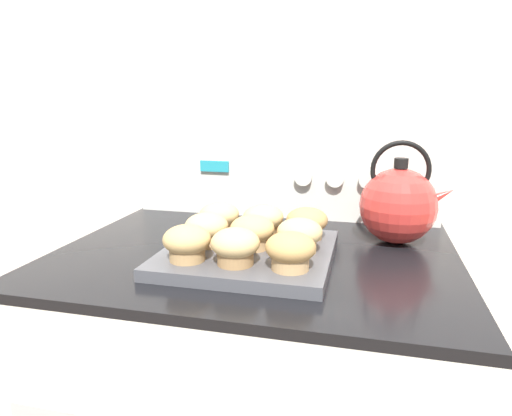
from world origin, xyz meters
TOP-DOWN VIEW (x-y plane):
  - wall_back at (0.00, 0.66)m, footprint 8.00×0.05m
  - control_panel at (0.00, 0.60)m, footprint 0.76×0.07m
  - muffin_pan at (0.00, 0.27)m, footprint 0.31×0.31m
  - muffin_r0_c0 at (-0.09, 0.18)m, footprint 0.08×0.08m
  - muffin_r0_c1 at (0.00, 0.18)m, footprint 0.08×0.08m
  - muffin_r0_c2 at (0.09, 0.18)m, footprint 0.08×0.08m
  - muffin_r1_c0 at (-0.08, 0.26)m, footprint 0.08×0.08m
  - muffin_r1_c1 at (0.01, 0.27)m, footprint 0.08×0.08m
  - muffin_r1_c2 at (0.09, 0.27)m, footprint 0.08×0.08m
  - muffin_r2_c0 at (-0.09, 0.35)m, footprint 0.08×0.08m
  - muffin_r2_c1 at (0.01, 0.36)m, footprint 0.08×0.08m
  - muffin_r2_c2 at (0.10, 0.35)m, footprint 0.08×0.08m
  - tea_kettle at (0.27, 0.44)m, footprint 0.19×0.16m

SIDE VIEW (x-z plane):
  - muffin_pan at x=0.00m, z-range 0.88..0.91m
  - muffin_r0_c0 at x=-0.09m, z-range 0.91..0.97m
  - muffin_r0_c1 at x=0.00m, z-range 0.91..0.97m
  - muffin_r0_c2 at x=0.09m, z-range 0.91..0.97m
  - muffin_r1_c0 at x=-0.08m, z-range 0.91..0.97m
  - muffin_r1_c1 at x=0.01m, z-range 0.91..0.97m
  - muffin_r1_c2 at x=0.09m, z-range 0.91..0.97m
  - muffin_r2_c0 at x=-0.09m, z-range 0.91..0.97m
  - muffin_r2_c1 at x=0.01m, z-range 0.91..0.97m
  - muffin_r2_c2 at x=0.10m, z-range 0.91..0.97m
  - tea_kettle at x=0.27m, z-range 0.86..1.07m
  - control_panel at x=0.00m, z-range 0.88..1.10m
  - wall_back at x=0.00m, z-range 0.00..2.40m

